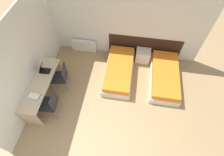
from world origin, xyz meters
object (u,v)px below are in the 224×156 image
(bed_near_door, at_px, (164,76))
(chair_near_notebook, at_px, (50,103))
(laptop, at_px, (44,70))
(chair_near_laptop, at_px, (61,76))
(nightstand, at_px, (143,56))
(bed_near_window, at_px, (119,71))

(bed_near_door, bearing_deg, chair_near_notebook, -152.62)
(chair_near_notebook, relative_size, laptop, 2.93)
(laptop, bearing_deg, chair_near_laptop, 3.75)
(bed_near_door, distance_m, laptop, 3.93)
(bed_near_door, bearing_deg, laptop, -168.17)
(chair_near_notebook, xyz_separation_m, laptop, (-0.47, 0.93, 0.29))
(chair_near_notebook, bearing_deg, nightstand, 41.84)
(bed_near_window, height_order, chair_near_notebook, chair_near_notebook)
(nightstand, bearing_deg, laptop, -152.15)
(bed_near_window, height_order, laptop, laptop)
(bed_near_window, xyz_separation_m, bed_near_door, (1.56, 0.00, 0.00))
(laptop, bearing_deg, bed_near_window, 17.54)
(chair_near_laptop, height_order, chair_near_notebook, same)
(bed_near_window, distance_m, chair_near_laptop, 1.95)
(nightstand, height_order, laptop, laptop)
(bed_near_window, xyz_separation_m, laptop, (-2.24, -0.80, 0.62))
(bed_near_door, relative_size, nightstand, 3.88)
(nightstand, height_order, chair_near_laptop, chair_near_laptop)
(bed_near_door, xyz_separation_m, chair_near_notebook, (-3.33, -1.72, 0.32))
(bed_near_door, height_order, laptop, laptop)
(nightstand, bearing_deg, bed_near_door, -45.65)
(nightstand, xyz_separation_m, laptop, (-3.02, -1.60, 0.59))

